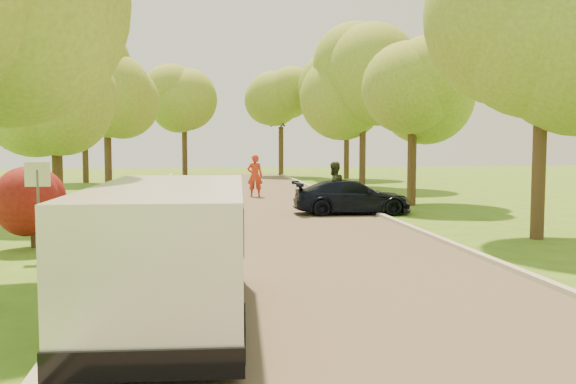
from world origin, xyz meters
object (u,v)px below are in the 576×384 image
street_sign (38,189)px  silver_sedan (166,209)px  dark_sedan (352,197)px  skateboarder (195,208)px  longboard (195,239)px  person_striped (255,176)px  minivan (170,251)px  person_olive (334,188)px

street_sign → silver_sedan: street_sign is taller
dark_sedan → skateboarder: (-5.58, -5.64, 0.28)m
street_sign → skateboarder: bearing=26.4°
silver_sedan → longboard: (0.84, -2.06, -0.58)m
street_sign → person_striped: (6.25, 14.70, -0.58)m
minivan → street_sign: bearing=123.0°
person_striped → longboard: bearing=83.2°
skateboarder → person_olive: (4.99, 5.99, 0.04)m
minivan → longboard: bearing=91.1°
silver_sedan → street_sign: bearing=150.2°
skateboarder → silver_sedan: bearing=-51.5°
longboard → person_striped: (2.77, 12.97, 0.90)m
skateboarder → person_striped: (2.77, 12.97, 0.09)m
street_sign → person_olive: 11.48m
minivan → person_striped: bearing=85.1°
silver_sedan → minivan: bearing=-172.0°
street_sign → minivan: (3.12, -5.61, -0.50)m
longboard → minivan: bearing=103.5°
minivan → longboard: (0.36, 7.34, -0.98)m
silver_sedan → skateboarder: bearing=-152.7°
silver_sedan → longboard: silver_sedan is taller
dark_sedan → person_striped: bearing=23.6°
longboard → person_olive: bearing=-113.5°
longboard → person_striped: size_ratio=0.43×
skateboarder → minivan: bearing=103.5°
minivan → person_striped: (3.13, 20.31, -0.08)m
silver_sedan → person_striped: bearing=-13.2°
street_sign → person_olive: street_sign is taller
dark_sedan → skateboarder: size_ratio=2.68×
skateboarder → longboard: bearing=-163.7°
dark_sedan → person_striped: 7.86m
street_sign → person_striped: street_sign is taller
minivan → person_olive: (5.35, 13.33, -0.13)m
longboard → skateboarder: (-0.00, 0.00, 0.80)m
skateboarder → person_striped: bearing=-85.8°
longboard → skateboarder: 0.80m
dark_sedan → skateboarder: bearing=137.9°
silver_sedan → skateboarder: skateboarder is taller
street_sign → minivan: 6.44m
person_olive → longboard: bearing=23.9°
dark_sedan → street_sign: bearing=131.7°
silver_sedan → person_olive: person_olive is taller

